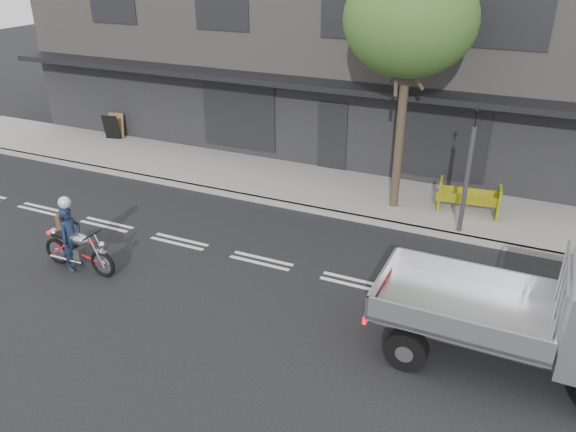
# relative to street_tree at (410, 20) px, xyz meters

# --- Properties ---
(ground) EXTENTS (80.00, 80.00, 0.00)m
(ground) POSITION_rel_street_tree_xyz_m (-2.20, -4.20, -5.28)
(ground) COLOR black
(ground) RESTS_ON ground
(sidewalk) EXTENTS (32.00, 3.20, 0.15)m
(sidewalk) POSITION_rel_street_tree_xyz_m (-2.20, 0.50, -5.20)
(sidewalk) COLOR gray
(sidewalk) RESTS_ON ground
(kerb) EXTENTS (32.00, 0.20, 0.15)m
(kerb) POSITION_rel_street_tree_xyz_m (-2.20, -1.10, -5.20)
(kerb) COLOR gray
(kerb) RESTS_ON ground
(building_main) EXTENTS (26.00, 10.00, 8.00)m
(building_main) POSITION_rel_street_tree_xyz_m (-2.20, 7.10, -1.28)
(building_main) COLOR slate
(building_main) RESTS_ON ground
(street_tree) EXTENTS (3.40, 3.40, 6.74)m
(street_tree) POSITION_rel_street_tree_xyz_m (0.00, 0.00, 0.00)
(street_tree) COLOR #382B21
(street_tree) RESTS_ON ground
(traffic_light_pole) EXTENTS (0.12, 0.12, 3.50)m
(traffic_light_pole) POSITION_rel_street_tree_xyz_m (2.00, -0.85, -3.63)
(traffic_light_pole) COLOR #2D2D30
(traffic_light_pole) RESTS_ON ground
(motorcycle) EXTENTS (2.10, 0.61, 1.08)m
(motorcycle) POSITION_rel_street_tree_xyz_m (-5.95, -6.31, -4.72)
(motorcycle) COLOR black
(motorcycle) RESTS_ON ground
(rider) EXTENTS (0.39, 0.59, 1.60)m
(rider) POSITION_rel_street_tree_xyz_m (-6.10, -6.31, -4.48)
(rider) COLOR #131E36
(rider) RESTS_ON ground
(construction_barrier) EXTENTS (1.77, 0.88, 0.95)m
(construction_barrier) POSITION_rel_street_tree_xyz_m (2.01, 0.11, -4.65)
(construction_barrier) COLOR yellow
(construction_barrier) RESTS_ON sidewalk
(sandwich_board) EXTENTS (0.68, 0.54, 0.96)m
(sandwich_board) POSITION_rel_street_tree_xyz_m (-11.53, 1.50, -4.65)
(sandwich_board) COLOR black
(sandwich_board) RESTS_ON sidewalk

